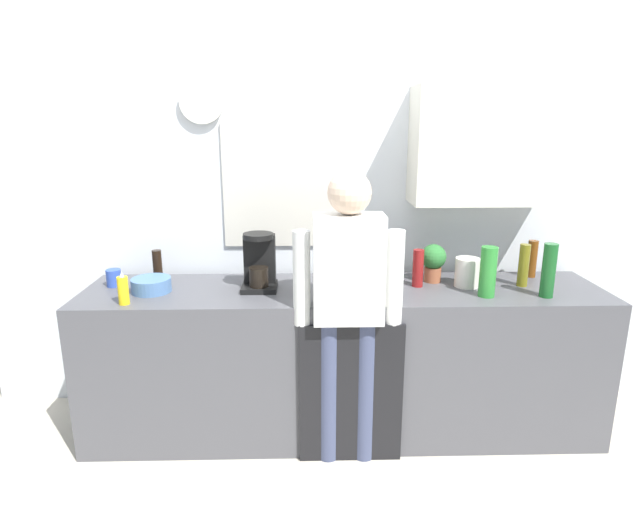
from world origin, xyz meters
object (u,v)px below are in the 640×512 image
object	(u,v)px
bottle_clear_soda	(488,272)
mixing_bowl	(151,285)
bottle_amber_beer	(532,259)
cup_blue_mug	(114,278)
cup_terracotta_mug	(383,274)
bottle_green_wine	(549,271)
potted_plant	(433,260)
bottle_olive_oil	(524,265)
storage_canister	(467,272)
person_at_sink	(348,297)
dish_soap	(123,290)
bottle_red_vinegar	(418,268)
bottle_dark_sauce	(157,265)
coffee_maker	(259,264)

from	to	relation	value
bottle_clear_soda	mixing_bowl	size ratio (longest dim) A/B	1.27
bottle_clear_soda	bottle_amber_beer	bearing A→B (deg)	42.00
cup_blue_mug	cup_terracotta_mug	xyz separation A→B (m)	(1.59, 0.05, -0.00)
bottle_clear_soda	bottle_green_wine	distance (m)	0.33
potted_plant	mixing_bowl	bearing A→B (deg)	-174.72
bottle_olive_oil	bottle_amber_beer	bearing A→B (deg)	54.92
bottle_clear_soda	storage_canister	world-z (taller)	bottle_clear_soda
person_at_sink	mixing_bowl	bearing A→B (deg)	152.48
cup_terracotta_mug	person_at_sink	world-z (taller)	person_at_sink
storage_canister	cup_blue_mug	bearing A→B (deg)	178.42
bottle_clear_soda	dish_soap	bearing A→B (deg)	-177.72
bottle_olive_oil	bottle_green_wine	size ratio (longest dim) A/B	0.83
bottle_red_vinegar	dish_soap	bearing A→B (deg)	-170.68
cup_terracotta_mug	dish_soap	distance (m)	1.47
bottle_green_wine	cup_terracotta_mug	size ratio (longest dim) A/B	3.26
bottle_dark_sauce	cup_blue_mug	size ratio (longest dim) A/B	1.80
coffee_maker	bottle_green_wine	size ratio (longest dim) A/B	1.10
coffee_maker	storage_canister	world-z (taller)	coffee_maker
storage_canister	mixing_bowl	bearing A→B (deg)	-178.29
bottle_clear_soda	mixing_bowl	distance (m)	1.88
bottle_olive_oil	cup_blue_mug	xyz separation A→B (m)	(-2.39, 0.06, -0.07)
bottle_clear_soda	storage_canister	size ratio (longest dim) A/B	1.65
bottle_dark_sauce	cup_terracotta_mug	world-z (taller)	bottle_dark_sauce
storage_canister	dish_soap	bearing A→B (deg)	-172.33
bottle_olive_oil	dish_soap	bearing A→B (deg)	-173.47
person_at_sink	bottle_clear_soda	bearing A→B (deg)	-2.52
potted_plant	bottle_dark_sauce	bearing A→B (deg)	176.59
coffee_maker	dish_soap	distance (m)	0.74
mixing_bowl	storage_canister	bearing A→B (deg)	1.71
bottle_clear_soda	bottle_dark_sauce	world-z (taller)	bottle_clear_soda
bottle_dark_sauce	person_at_sink	bearing A→B (deg)	-25.01
bottle_red_vinegar	mixing_bowl	distance (m)	1.53
bottle_amber_beer	mixing_bowl	size ratio (longest dim) A/B	1.05
cup_blue_mug	cup_terracotta_mug	world-z (taller)	cup_blue_mug
bottle_amber_beer	bottle_dark_sauce	bearing A→B (deg)	179.62
bottle_red_vinegar	dish_soap	size ratio (longest dim) A/B	1.22
coffee_maker	bottle_red_vinegar	size ratio (longest dim) A/B	1.50
bottle_red_vinegar	storage_canister	distance (m)	0.29
bottle_green_wine	storage_canister	bearing A→B (deg)	153.08
bottle_olive_oil	cup_blue_mug	bearing A→B (deg)	178.62
bottle_green_wine	storage_canister	size ratio (longest dim) A/B	1.76
coffee_maker	bottle_amber_beer	world-z (taller)	coffee_maker
coffee_maker	dish_soap	size ratio (longest dim) A/B	1.83
bottle_olive_oil	bottle_green_wine	xyz separation A→B (m)	(0.06, -0.19, 0.03)
coffee_maker	storage_canister	size ratio (longest dim) A/B	1.94
dish_soap	mixing_bowl	bearing A→B (deg)	66.98
bottle_amber_beer	storage_canister	bearing A→B (deg)	-158.33
bottle_dark_sauce	potted_plant	world-z (taller)	potted_plant
bottle_red_vinegar	bottle_dark_sauce	distance (m)	1.57
bottle_green_wine	bottle_amber_beer	distance (m)	0.39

